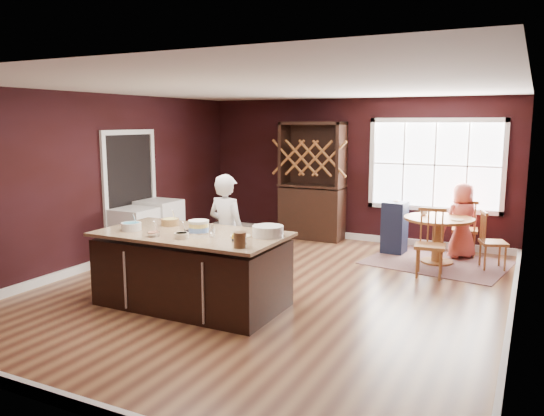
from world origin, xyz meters
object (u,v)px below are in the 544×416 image
(kitchen_island, at_px, (192,271))
(seated_woman, at_px, (462,221))
(dryer, at_px, (160,227))
(high_chair, at_px, (395,226))
(chair_east, at_px, (493,240))
(washer, at_px, (135,235))
(chair_north, at_px, (465,227))
(dining_table, at_px, (438,231))
(baker, at_px, (227,233))
(chair_south, at_px, (430,243))
(layer_cake, at_px, (199,226))
(hutch, at_px, (312,181))
(toddler, at_px, (397,207))

(kitchen_island, bearing_deg, seated_woman, 55.48)
(seated_woman, bearing_deg, dryer, -14.30)
(kitchen_island, xyz_separation_m, high_chair, (1.61, 3.76, 0.03))
(kitchen_island, height_order, chair_east, same)
(seated_woman, xyz_separation_m, washer, (-4.71, -2.63, -0.19))
(chair_north, distance_m, washer, 5.52)
(chair_east, bearing_deg, high_chair, 59.10)
(chair_east, relative_size, washer, 1.04)
(dining_table, bearing_deg, kitchen_island, -125.26)
(washer, xyz_separation_m, dryer, (0.00, 0.64, 0.02))
(dining_table, relative_size, baker, 0.69)
(baker, relative_size, chair_south, 1.56)
(baker, distance_m, layer_cake, 0.68)
(baker, height_order, high_chair, baker)
(layer_cake, bearing_deg, seated_woman, 55.57)
(high_chair, bearing_deg, baker, -113.25)
(kitchen_island, distance_m, dryer, 2.79)
(kitchen_island, distance_m, washer, 2.39)
(chair_north, height_order, hutch, hutch)
(chair_north, bearing_deg, washer, 24.38)
(baker, height_order, washer, baker)
(layer_cake, xyz_separation_m, toddler, (1.59, 3.67, -0.18))
(chair_north, relative_size, toddler, 3.78)
(hutch, height_order, washer, hutch)
(washer, bearing_deg, seated_woman, 29.20)
(hutch, bearing_deg, chair_south, -33.07)
(dining_table, bearing_deg, chair_east, 1.26)
(hutch, bearing_deg, dining_table, -18.09)
(chair_south, distance_m, high_chair, 1.44)
(washer, bearing_deg, dining_table, 25.57)
(high_chair, distance_m, toddler, 0.34)
(chair_east, bearing_deg, kitchen_island, 117.62)
(toddler, relative_size, washer, 0.29)
(chair_south, relative_size, washer, 1.15)
(chair_north, xyz_separation_m, seated_woman, (-0.03, -0.20, 0.14))
(chair_south, bearing_deg, baker, -148.02)
(baker, height_order, dryer, baker)
(chair_east, bearing_deg, dining_table, 72.25)
(chair_south, height_order, washer, chair_south)
(high_chair, relative_size, dryer, 1.01)
(washer, bearing_deg, hutch, 57.21)
(kitchen_island, xyz_separation_m, baker, (0.07, 0.72, 0.35))
(dryer, bearing_deg, washer, -90.00)
(chair_east, xyz_separation_m, high_chair, (-1.61, 0.34, 0.01))
(kitchen_island, relative_size, hutch, 1.03)
(hutch, bearing_deg, dryer, -129.47)
(layer_cake, relative_size, chair_east, 0.39)
(layer_cake, distance_m, high_chair, 4.03)
(kitchen_island, distance_m, chair_south, 3.53)
(chair_south, height_order, toddler, chair_south)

